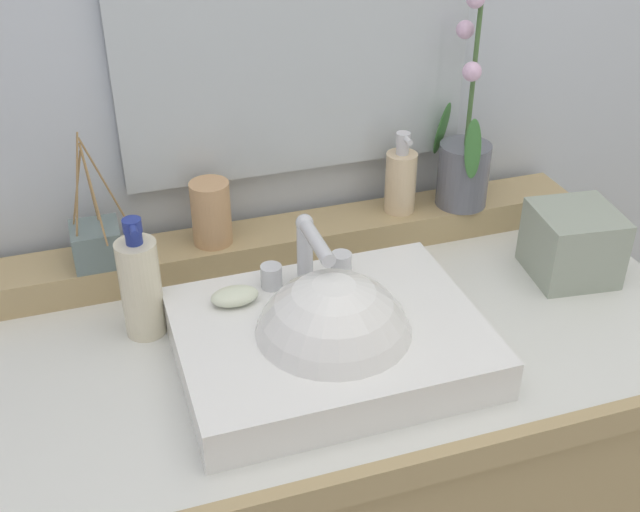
{
  "coord_description": "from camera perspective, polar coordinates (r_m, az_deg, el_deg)",
  "views": [
    {
      "loc": [
        -0.29,
        -0.91,
        1.57
      ],
      "look_at": [
        0.0,
        -0.02,
        0.98
      ],
      "focal_mm": 44.71,
      "sensor_mm": 36.0,
      "label": 1
    }
  ],
  "objects": [
    {
      "name": "back_ledge",
      "position": [
        1.37,
        -3.24,
        0.93
      ],
      "size": [
        1.1,
        0.1,
        0.05
      ],
      "primitive_type": "cube",
      "color": "tan",
      "rests_on": "vanity_cabinet"
    },
    {
      "name": "soap_bar",
      "position": [
        1.16,
        -6.13,
        -2.87
      ],
      "size": [
        0.07,
        0.04,
        0.02
      ],
      "primitive_type": "ellipsoid",
      "color": "silver",
      "rests_on": "sink_basin"
    },
    {
      "name": "potted_plant",
      "position": [
        1.42,
        10.25,
        6.73
      ],
      "size": [
        0.09,
        0.13,
        0.38
      ],
      "color": "slate",
      "rests_on": "back_ledge"
    },
    {
      "name": "sink_basin",
      "position": [
        1.13,
        0.94,
        -6.38
      ],
      "size": [
        0.42,
        0.33,
        0.26
      ],
      "color": "white",
      "rests_on": "vanity_cabinet"
    },
    {
      "name": "tissue_box",
      "position": [
        1.37,
        17.62,
        0.88
      ],
      "size": [
        0.14,
        0.14,
        0.12
      ],
      "primitive_type": "cube",
      "rotation": [
        0.0,
        0.0,
        -0.12
      ],
      "color": "#939F8D",
      "rests_on": "vanity_cabinet"
    },
    {
      "name": "mirror",
      "position": [
        1.29,
        -1.66,
        16.23
      ],
      "size": [
        0.59,
        0.02,
        0.49
      ],
      "primitive_type": "cube",
      "color": "silver"
    },
    {
      "name": "reed_diffuser",
      "position": [
        1.29,
        -15.7,
        0.89
      ],
      "size": [
        0.09,
        0.09,
        0.22
      ],
      "color": "slate",
      "rests_on": "back_ledge"
    },
    {
      "name": "tumbler_cup",
      "position": [
        1.3,
        -7.8,
        3.08
      ],
      "size": [
        0.06,
        0.06,
        0.11
      ],
      "primitive_type": "cylinder",
      "color": "tan",
      "rests_on": "back_ledge"
    },
    {
      "name": "lotion_bottle",
      "position": [
        1.19,
        -12.71,
        -2.09
      ],
      "size": [
        0.06,
        0.06,
        0.19
      ],
      "color": "beige",
      "rests_on": "vanity_cabinet"
    },
    {
      "name": "soap_dispenser",
      "position": [
        1.39,
        5.8,
        5.46
      ],
      "size": [
        0.05,
        0.06,
        0.15
      ],
      "color": "beige",
      "rests_on": "back_ledge"
    }
  ]
}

